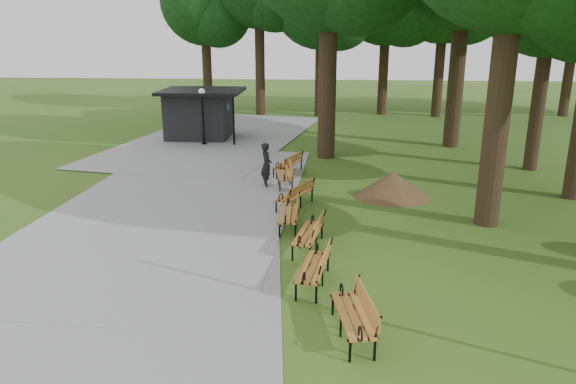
# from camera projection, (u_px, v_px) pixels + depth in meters

# --- Properties ---
(ground) EXTENTS (100.00, 100.00, 0.00)m
(ground) POSITION_uv_depth(u_px,v_px,m) (285.00, 238.00, 15.00)
(ground) COLOR #315618
(ground) RESTS_ON ground
(path) EXTENTS (12.00, 38.00, 0.06)m
(path) POSITION_uv_depth(u_px,v_px,m) (175.00, 201.00, 18.16)
(path) COLOR gray
(path) RESTS_ON ground
(person) EXTENTS (0.56, 0.69, 1.64)m
(person) POSITION_uv_depth(u_px,v_px,m) (266.00, 165.00, 19.72)
(person) COLOR black
(person) RESTS_ON ground
(kiosk) EXTENTS (4.19, 3.65, 2.60)m
(kiosk) POSITION_uv_depth(u_px,v_px,m) (199.00, 114.00, 28.48)
(kiosk) COLOR black
(kiosk) RESTS_ON ground
(lamp_post) EXTENTS (0.32, 0.32, 2.82)m
(lamp_post) POSITION_uv_depth(u_px,v_px,m) (202.00, 104.00, 26.56)
(lamp_post) COLOR black
(lamp_post) RESTS_ON ground
(dirt_mound) EXTENTS (2.23, 2.23, 0.91)m
(dirt_mound) POSITION_uv_depth(u_px,v_px,m) (393.00, 185.00, 18.53)
(dirt_mound) COLOR #47301C
(dirt_mound) RESTS_ON ground
(bench_0) EXTENTS (0.98, 1.98, 0.88)m
(bench_0) POSITION_uv_depth(u_px,v_px,m) (353.00, 315.00, 10.09)
(bench_0) COLOR #B46829
(bench_0) RESTS_ON ground
(bench_1) EXTENTS (0.91, 1.97, 0.88)m
(bench_1) POSITION_uv_depth(u_px,v_px,m) (313.00, 267.00, 12.12)
(bench_1) COLOR #B46829
(bench_1) RESTS_ON ground
(bench_2) EXTENTS (0.95, 1.98, 0.88)m
(bench_2) POSITION_uv_depth(u_px,v_px,m) (308.00, 234.00, 14.11)
(bench_2) COLOR #B46829
(bench_2) RESTS_ON ground
(bench_3) EXTENTS (0.72, 1.93, 0.88)m
(bench_3) POSITION_uv_depth(u_px,v_px,m) (288.00, 214.00, 15.65)
(bench_3) COLOR #B46829
(bench_3) RESTS_ON ground
(bench_4) EXTENTS (1.37, 1.99, 0.88)m
(bench_4) POSITION_uv_depth(u_px,v_px,m) (295.00, 195.00, 17.47)
(bench_4) COLOR #B46829
(bench_4) RESTS_ON ground
(bench_5) EXTENTS (0.95, 1.98, 0.88)m
(bench_5) POSITION_uv_depth(u_px,v_px,m) (284.00, 175.00, 19.89)
(bench_5) COLOR #B46829
(bench_5) RESTS_ON ground
(bench_6) EXTENTS (1.27, 2.00, 0.88)m
(bench_6) POSITION_uv_depth(u_px,v_px,m) (288.00, 164.00, 21.44)
(bench_6) COLOR #B46829
(bench_6) RESTS_ON ground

